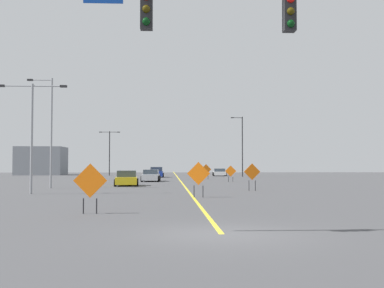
% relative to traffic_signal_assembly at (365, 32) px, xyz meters
% --- Properties ---
extents(ground, '(202.00, 202.00, 0.00)m').
position_rel_traffic_signal_assembly_xyz_m(ground, '(-4.12, 0.02, -5.70)').
color(ground, '#444447').
extents(road_centre_stripe, '(0.16, 112.22, 0.01)m').
position_rel_traffic_signal_assembly_xyz_m(road_centre_stripe, '(-4.12, 56.13, -5.69)').
color(road_centre_stripe, yellow).
rests_on(road_centre_stripe, ground).
extents(traffic_signal_assembly, '(16.21, 0.44, 7.33)m').
position_rel_traffic_signal_assembly_xyz_m(traffic_signal_assembly, '(0.00, 0.00, 0.00)').
color(traffic_signal_assembly, gray).
rests_on(traffic_signal_assembly, ground).
extents(street_lamp_mid_right, '(2.05, 0.24, 8.92)m').
position_rel_traffic_signal_assembly_xyz_m(street_lamp_mid_right, '(-15.15, 26.07, -0.80)').
color(street_lamp_mid_right, gray).
rests_on(street_lamp_mid_right, ground).
extents(street_lamp_near_left, '(3.52, 0.24, 7.60)m').
position_rel_traffic_signal_assembly_xyz_m(street_lamp_near_left, '(-15.55, 69.64, -1.16)').
color(street_lamp_near_left, black).
rests_on(street_lamp_near_left, ground).
extents(street_lamp_near_right, '(1.86, 0.24, 9.38)m').
position_rel_traffic_signal_assembly_xyz_m(street_lamp_near_right, '(5.97, 61.38, -0.58)').
color(street_lamp_near_right, black).
rests_on(street_lamp_near_right, ground).
extents(street_lamp_far_right, '(4.48, 0.24, 7.21)m').
position_rel_traffic_signal_assembly_xyz_m(street_lamp_far_right, '(-14.48, 18.58, -1.29)').
color(street_lamp_far_right, gray).
rests_on(street_lamp_far_right, ground).
extents(construction_sign_left_shoulder, '(1.34, 0.29, 2.07)m').
position_rel_traffic_signal_assembly_xyz_m(construction_sign_left_shoulder, '(-3.80, 14.83, -4.40)').
color(construction_sign_left_shoulder, orange).
rests_on(construction_sign_left_shoulder, ground).
extents(construction_sign_left_lane, '(1.22, 0.17, 1.80)m').
position_rel_traffic_signal_assembly_xyz_m(construction_sign_left_lane, '(1.28, 39.05, -4.59)').
color(construction_sign_left_lane, orange).
rests_on(construction_sign_left_lane, ground).
extents(construction_sign_right_shoulder, '(1.36, 0.33, 1.96)m').
position_rel_traffic_signal_assembly_xyz_m(construction_sign_right_shoulder, '(-0.71, 47.85, -4.49)').
color(construction_sign_right_shoulder, orange).
rests_on(construction_sign_right_shoulder, ground).
extents(construction_sign_median_far, '(1.34, 0.16, 1.96)m').
position_rel_traffic_signal_assembly_xyz_m(construction_sign_median_far, '(-8.64, 5.80, -4.48)').
color(construction_sign_median_far, orange).
rests_on(construction_sign_median_far, ground).
extents(construction_sign_median_near, '(1.22, 0.13, 2.00)m').
position_rel_traffic_signal_assembly_xyz_m(construction_sign_median_near, '(0.55, 21.58, -4.42)').
color(construction_sign_median_near, orange).
rests_on(construction_sign_median_near, ground).
extents(car_white_near, '(2.36, 4.54, 1.22)m').
position_rel_traffic_signal_assembly_xyz_m(car_white_near, '(3.01, 66.43, -5.12)').
color(car_white_near, white).
rests_on(car_white_near, ground).
extents(car_blue_mid, '(2.14, 4.13, 1.53)m').
position_rel_traffic_signal_assembly_xyz_m(car_blue_mid, '(-7.24, 58.42, -5.01)').
color(car_blue_mid, '#1E389E').
rests_on(car_blue_mid, ground).
extents(car_silver_approaching, '(2.14, 4.29, 1.33)m').
position_rel_traffic_signal_assembly_xyz_m(car_silver_approaching, '(-7.48, 41.29, -5.07)').
color(car_silver_approaching, '#B7BABF').
rests_on(car_silver_approaching, ground).
extents(car_yellow_far, '(2.26, 3.93, 1.37)m').
position_rel_traffic_signal_assembly_xyz_m(car_yellow_far, '(-9.27, 30.15, -5.07)').
color(car_yellow_far, gold).
rests_on(car_yellow_far, ground).
extents(roadside_building_west, '(8.18, 6.93, 5.08)m').
position_rel_traffic_signal_assembly_xyz_m(roadside_building_west, '(-28.48, 75.32, -3.16)').
color(roadside_building_west, gray).
rests_on(roadside_building_west, ground).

